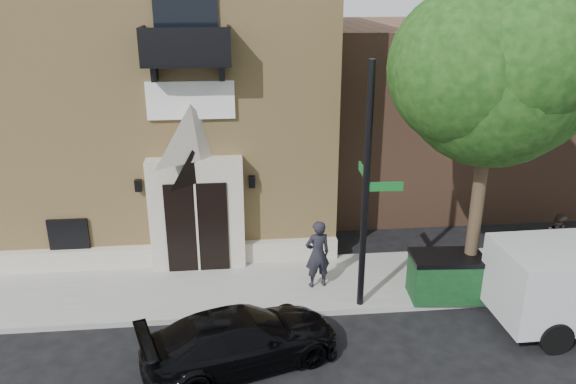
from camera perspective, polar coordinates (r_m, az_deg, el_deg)
The scene contains 12 objects.
ground at distance 14.18m, azimuth -5.26°, elevation -12.93°, with size 120.00×120.00×0.00m, color black.
sidewalk at distance 15.45m, azimuth -1.58°, elevation -9.48°, with size 42.00×3.00×0.15m, color gray.
church at distance 20.28m, azimuth -14.62°, elevation 10.91°, with size 12.20×11.01×9.30m.
neighbour_building at distance 24.44m, azimuth 23.83°, elevation 7.95°, with size 18.00×8.00×6.40m, color brown.
street_tree_left at distance 13.69m, azimuth 20.45°, elevation 11.16°, with size 4.97×4.38×7.77m.
black_sedan at distance 12.48m, azimuth -4.74°, elevation -14.65°, with size 1.75×4.30×1.25m, color black.
street_sign at distance 13.32m, azimuth 7.96°, elevation 0.21°, with size 0.97×0.97×6.10m.
fire_hydrant at distance 15.52m, azimuth 16.53°, elevation -8.39°, with size 0.42×0.34×0.74m.
dumpster at distance 15.06m, azimuth 15.71°, elevation -8.21°, with size 1.88×1.15×1.19m.
planter at distance 16.35m, azimuth -9.82°, elevation -6.20°, with size 0.69×0.59×0.76m, color #466431.
pedestrian_near at distance 14.87m, azimuth 3.01°, elevation -6.31°, with size 0.69×0.45×1.88m, color black.
pedestrian_far at distance 17.76m, azimuth 25.62°, elevation -4.36°, with size 0.76×0.59×1.57m, color #332923.
Camera 1 is at (0.09, -11.85, 7.80)m, focal length 35.00 mm.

